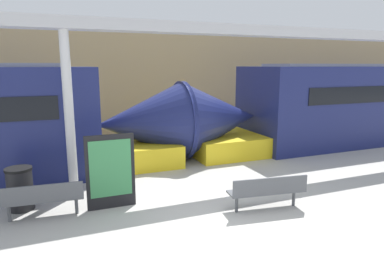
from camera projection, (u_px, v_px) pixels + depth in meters
name	position (u px, v px, depth m)	size (l,w,h in m)	color
ground_plane	(229.00, 230.00, 6.62)	(60.00, 60.00, 0.00)	#B2AFA8
station_wall	(123.00, 80.00, 15.65)	(56.00, 0.20, 5.00)	tan
train_left	(384.00, 103.00, 14.95)	(18.83, 2.93, 3.20)	navy
bench_near	(268.00, 190.00, 7.46)	(1.77, 0.67, 0.78)	#4C4F54
bench_far	(42.00, 197.00, 7.02)	(1.66, 0.56, 0.78)	#4C4F54
trash_bin	(20.00, 189.00, 7.50)	(0.57, 0.57, 0.95)	black
poster_board	(111.00, 171.00, 7.52)	(1.06, 0.07, 1.67)	black
support_column_near	(69.00, 116.00, 8.08)	(0.22, 0.22, 3.94)	silver
canopy_beam	(63.00, 23.00, 7.68)	(28.00, 0.60, 0.28)	#B7B7BC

